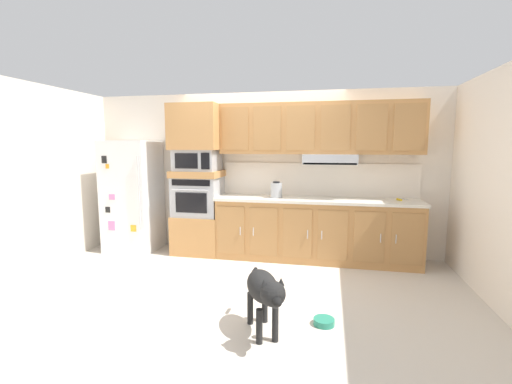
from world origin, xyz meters
TOP-DOWN VIEW (x-y plane):
  - ground_plane at (0.00, 0.00)m, footprint 9.60×9.60m
  - back_kitchen_wall at (0.00, 1.11)m, footprint 6.20×0.12m
  - side_panel_left at (-2.80, 0.00)m, footprint 0.12×7.10m
  - side_panel_right at (2.80, 0.00)m, footprint 0.12×7.10m
  - refrigerator at (-2.04, 0.68)m, footprint 0.76×0.73m
  - oven_base_cabinet at (-0.95, 0.75)m, footprint 0.74×0.62m
  - built_in_oven at (-0.95, 0.75)m, footprint 0.70×0.62m
  - appliance_mid_shelf at (-0.95, 0.75)m, footprint 0.74×0.62m
  - microwave at (-0.95, 0.75)m, footprint 0.64×0.54m
  - appliance_upper_cabinet at (-0.95, 0.75)m, footprint 0.74×0.62m
  - lower_cabinet_run at (0.87, 0.75)m, footprint 2.90×0.63m
  - countertop_slab at (0.87, 0.75)m, footprint 2.94×0.64m
  - backsplash_panel at (0.87, 1.04)m, footprint 2.94×0.02m
  - upper_cabinet_with_hood at (0.88, 0.87)m, footprint 2.90×0.48m
  - screwdriver at (2.02, 0.79)m, footprint 0.16×0.16m
  - electric_kettle at (0.29, 0.70)m, footprint 0.17×0.17m
  - dog at (0.52, -1.49)m, footprint 0.48×0.83m
  - dog_food_bowl at (1.04, -1.17)m, footprint 0.20×0.20m

SIDE VIEW (x-z plane):
  - ground_plane at x=0.00m, z-range 0.00..0.00m
  - dog_food_bowl at x=1.04m, z-range 0.00..0.06m
  - oven_base_cabinet at x=-0.95m, z-range 0.00..0.60m
  - dog at x=0.52m, z-range 0.11..0.75m
  - lower_cabinet_run at x=0.87m, z-range 0.00..0.88m
  - refrigerator at x=-2.04m, z-range 0.00..1.76m
  - countertop_slab at x=0.87m, z-range 0.88..0.92m
  - built_in_oven at x=-0.95m, z-range 0.60..1.20m
  - screwdriver at x=2.02m, z-range 0.92..0.95m
  - electric_kettle at x=0.29m, z-range 0.91..1.15m
  - backsplash_panel at x=0.87m, z-range 0.92..1.42m
  - back_kitchen_wall at x=0.00m, z-range 0.00..2.50m
  - side_panel_left at x=-2.80m, z-range 0.00..2.50m
  - side_panel_right at x=2.80m, z-range 0.00..2.50m
  - appliance_mid_shelf at x=-0.95m, z-range 1.20..1.30m
  - microwave at x=-0.95m, z-range 1.30..1.62m
  - upper_cabinet_with_hood at x=0.88m, z-range 1.46..2.34m
  - appliance_upper_cabinet at x=-0.95m, z-range 1.62..2.30m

